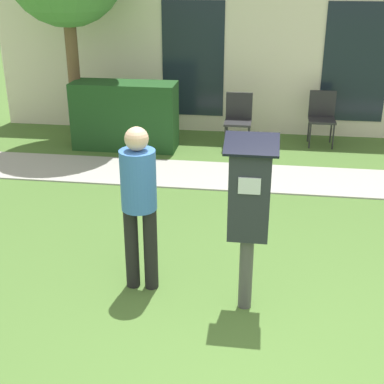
# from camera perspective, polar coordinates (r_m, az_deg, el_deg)

# --- Properties ---
(ground_plane) EXTENTS (40.00, 40.00, 0.00)m
(ground_plane) POSITION_cam_1_polar(r_m,az_deg,el_deg) (4.38, 7.31, -17.65)
(ground_plane) COLOR #476B2D
(sidewalk) EXTENTS (12.00, 1.10, 0.02)m
(sidewalk) POSITION_cam_1_polar(r_m,az_deg,el_deg) (7.79, 8.00, 1.48)
(sidewalk) COLOR #A3A099
(sidewalk) RESTS_ON ground
(building_facade) EXTENTS (10.00, 0.26, 3.20)m
(building_facade) POSITION_cam_1_polar(r_m,az_deg,el_deg) (9.73, 8.72, 15.44)
(building_facade) COLOR beige
(building_facade) RESTS_ON ground
(parking_meter) EXTENTS (0.44, 0.31, 1.59)m
(parking_meter) POSITION_cam_1_polar(r_m,az_deg,el_deg) (4.47, 6.10, -1.20)
(parking_meter) COLOR #4C4C4C
(parking_meter) RESTS_ON ground
(person_standing) EXTENTS (0.32, 0.32, 1.58)m
(person_standing) POSITION_cam_1_polar(r_m,az_deg,el_deg) (4.80, -5.68, -0.57)
(person_standing) COLOR black
(person_standing) RESTS_ON ground
(outdoor_chair_left) EXTENTS (0.44, 0.44, 0.90)m
(outdoor_chair_left) POSITION_cam_1_polar(r_m,az_deg,el_deg) (9.01, 4.97, 8.09)
(outdoor_chair_left) COLOR #262628
(outdoor_chair_left) RESTS_ON ground
(outdoor_chair_middle) EXTENTS (0.44, 0.44, 0.90)m
(outdoor_chair_middle) POSITION_cam_1_polar(r_m,az_deg,el_deg) (9.38, 13.69, 8.12)
(outdoor_chair_middle) COLOR #262628
(outdoor_chair_middle) RESTS_ON ground
(hedge_row) EXTENTS (1.71, 0.60, 1.10)m
(hedge_row) POSITION_cam_1_polar(r_m,az_deg,el_deg) (8.98, -7.15, 8.08)
(hedge_row) COLOR #1E471E
(hedge_row) RESTS_ON ground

